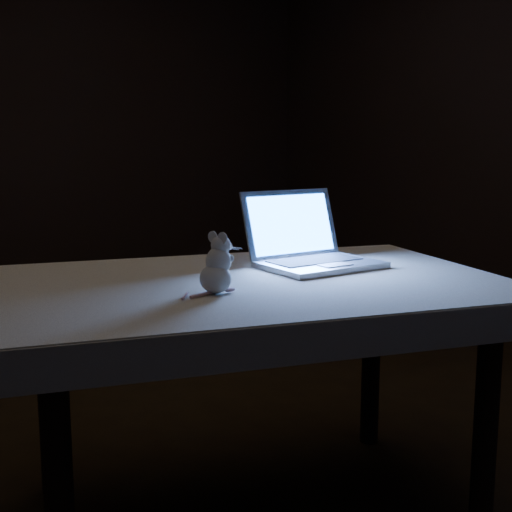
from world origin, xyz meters
TOP-DOWN VIEW (x-y plane):
  - floor at (0.00, 0.00)m, footprint 5.00×5.00m
  - table at (-0.05, -0.30)m, footprint 1.54×1.22m
  - tablecloth at (-0.06, -0.34)m, footprint 1.55×1.13m
  - laptop at (0.24, -0.27)m, footprint 0.37×0.33m
  - plush_mouse at (-0.23, -0.39)m, footprint 0.15×0.15m

SIDE VIEW (x-z plane):
  - floor at x=0.00m, z-range 0.00..0.00m
  - table at x=-0.05m, z-range 0.00..0.72m
  - tablecloth at x=-0.06m, z-range 0.64..0.73m
  - plush_mouse at x=-0.23m, z-range 0.73..0.89m
  - laptop at x=0.24m, z-range 0.73..0.98m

